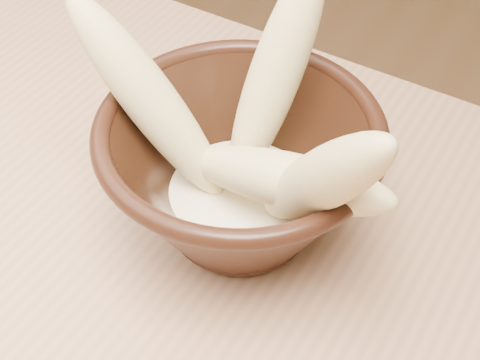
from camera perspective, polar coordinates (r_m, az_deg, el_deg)
bowl at (r=0.51m, az=-0.00°, el=0.77°), size 0.22×0.22×0.12m
milk_puddle at (r=0.53m, az=-0.00°, el=-1.39°), size 0.12×0.12×0.02m
banana_upright at (r=0.50m, az=3.03°, el=9.02°), size 0.07×0.12×0.19m
banana_left at (r=0.50m, az=-7.73°, el=6.84°), size 0.15×0.05×0.17m
banana_right at (r=0.43m, az=6.77°, el=-0.11°), size 0.14×0.10×0.18m
banana_across at (r=0.47m, az=3.65°, el=0.11°), size 0.18×0.05×0.10m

